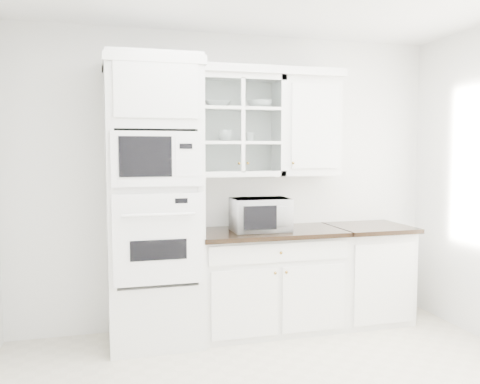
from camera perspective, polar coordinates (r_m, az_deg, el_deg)
name	(u,v)px	position (r m, az deg, el deg)	size (l,w,h in m)	color
room_shell	(279,129)	(3.48, 4.35, 7.10)	(4.00, 3.50, 2.70)	white
oven_column	(153,202)	(4.31, -9.69, -1.13)	(0.76, 0.68, 2.40)	white
base_cabinet_run	(269,279)	(4.68, 3.22, -9.77)	(1.32, 0.67, 0.92)	white
extra_base_cabinet	(367,272)	(5.09, 14.08, -8.74)	(0.72, 0.67, 0.92)	white
upper_cabinet_glass	(238,126)	(4.60, -0.22, 7.42)	(0.80, 0.33, 0.90)	white
upper_cabinet_solid	(308,127)	(4.82, 7.60, 7.25)	(0.55, 0.33, 0.90)	white
crown_molding	(227,70)	(4.60, -1.44, 13.50)	(2.14, 0.38, 0.07)	white
countertop_microwave	(260,214)	(4.51, 2.25, -2.52)	(0.50, 0.42, 0.29)	white
bowl_a	(218,104)	(4.57, -2.52, 9.80)	(0.24, 0.24, 0.06)	white
bowl_b	(260,105)	(4.65, 2.27, 9.78)	(0.22, 0.22, 0.07)	white
cup_a	(226,136)	(4.55, -1.59, 6.33)	(0.13, 0.13, 0.10)	white
cup_b	(250,137)	(4.61, 1.12, 6.20)	(0.09, 0.09, 0.09)	white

